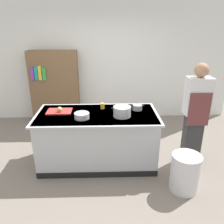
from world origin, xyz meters
name	(u,v)px	position (x,y,z in m)	size (l,w,h in m)	color
ground_plane	(98,161)	(0.00, 0.00, 0.00)	(10.00, 10.00, 0.00)	slate
back_wall	(99,57)	(0.00, 2.10, 1.50)	(6.40, 0.12, 3.00)	white
counter_island	(98,138)	(0.00, 0.00, 0.47)	(1.98, 0.98, 0.90)	#B7BABF
cutting_board	(59,111)	(-0.62, 0.11, 0.91)	(0.40, 0.28, 0.02)	red
onion	(60,109)	(-0.61, 0.06, 0.96)	(0.09, 0.09, 0.09)	tan
stock_pot	(122,111)	(0.40, -0.11, 0.98)	(0.34, 0.28, 0.16)	#B7BABF
sauce_pan	(137,107)	(0.68, 0.16, 0.95)	(0.23, 0.16, 0.09)	#99999E
mixing_bowl	(82,116)	(-0.23, -0.17, 0.94)	(0.23, 0.23, 0.09)	#B7BABF
juice_cup	(102,106)	(0.09, 0.23, 0.95)	(0.07, 0.07, 0.10)	yellow
trash_bin	(185,173)	(1.26, -0.75, 0.28)	(0.41, 0.41, 0.56)	silver
person_chef	(195,113)	(1.59, -0.06, 0.91)	(0.38, 0.25, 1.72)	#303030
bookshelf	(55,88)	(-1.04, 1.80, 0.85)	(1.10, 0.31, 1.70)	brown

